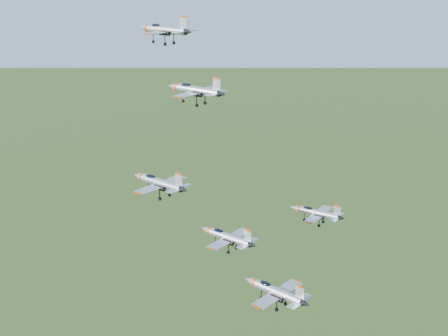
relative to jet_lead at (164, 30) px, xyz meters
The scene contains 6 objects.
jet_lead is the anchor object (origin of this frame).
jet_left_high 14.71m from the jet_lead, 14.96° to the right, with size 13.71×11.33×3.66m.
jet_right_high 37.81m from the jet_lead, 47.44° to the right, with size 11.65×9.55×3.13m.
jet_left_low 45.57m from the jet_lead, ahead, with size 10.53×8.80×2.82m.
jet_right_low 45.65m from the jet_lead, 30.75° to the right, with size 10.97×9.01×2.94m.
jet_trail 54.28m from the jet_lead, 19.48° to the right, with size 13.12×10.80×3.51m.
Camera 1 is at (70.52, -79.05, 171.11)m, focal length 50.00 mm.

